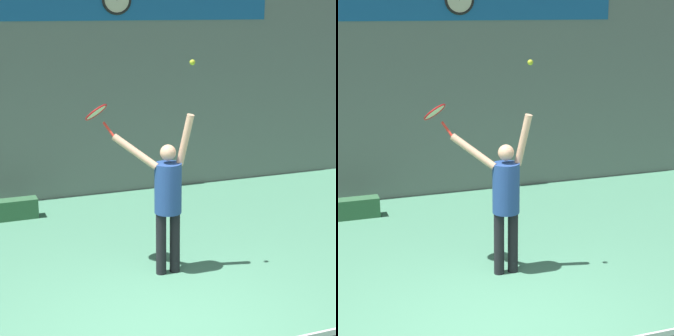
# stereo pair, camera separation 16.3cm
# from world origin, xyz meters

# --- Properties ---
(back_wall) EXTENTS (18.00, 0.10, 5.00)m
(back_wall) POSITION_xyz_m (0.00, 5.18, 2.50)
(back_wall) COLOR slate
(back_wall) RESTS_ON ground_plane
(tennis_player) EXTENTS (0.94, 0.56, 2.04)m
(tennis_player) POSITION_xyz_m (0.53, 1.55, 1.03)
(tennis_player) COLOR black
(tennis_player) RESTS_ON ground_plane
(tennis_racket) EXTENTS (0.41, 0.42, 0.41)m
(tennis_racket) POSITION_xyz_m (-0.21, 2.04, 2.01)
(tennis_racket) COLOR red
(tennis_ball) EXTENTS (0.07, 0.07, 0.07)m
(tennis_ball) POSITION_xyz_m (0.78, 1.40, 2.66)
(tennis_ball) COLOR #CCDB2D
(equipment_bag) EXTENTS (0.72, 0.25, 0.32)m
(equipment_bag) POSITION_xyz_m (-1.03, 4.31, 0.16)
(equipment_bag) COLOR #33663F
(equipment_bag) RESTS_ON ground_plane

